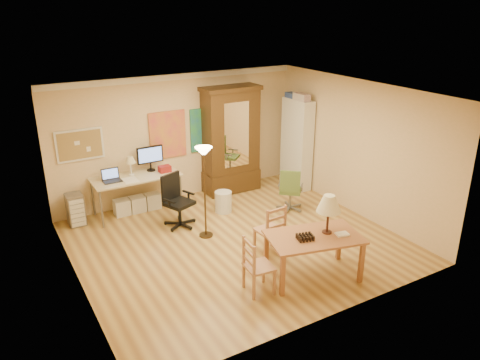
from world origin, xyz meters
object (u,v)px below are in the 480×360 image
office_chair_black (178,212)px  office_chair_green (290,199)px  dining_table (319,227)px  computer_desk (138,190)px  bookshelf (297,144)px  armoire (231,147)px

office_chair_black → office_chair_green: (2.28, -0.51, -0.03)m
dining_table → computer_desk: 4.10m
dining_table → office_chair_green: (1.08, 2.22, -0.60)m
bookshelf → dining_table: bearing=-121.4°
office_chair_black → armoire: 2.21m
office_chair_black → office_chair_green: size_ratio=1.12×
armoire → bookshelf: bearing=-21.6°
office_chair_green → computer_desk: bearing=150.9°
computer_desk → office_chair_black: (0.45, -1.01, -0.21)m
computer_desk → bookshelf: bookshelf is taller
bookshelf → office_chair_green: bearing=-131.0°
computer_desk → bookshelf: size_ratio=0.85×
computer_desk → office_chair_green: 3.13m
dining_table → armoire: bearing=81.5°
armoire → office_chair_green: bearing=-72.1°
office_chair_green → armoire: size_ratio=0.39×
bookshelf → computer_desk: bearing=172.4°
computer_desk → office_chair_green: bearing=-29.1°
dining_table → bookshelf: bookshelf is taller
office_chair_black → office_chair_green: bearing=-12.6°
dining_table → armoire: 3.86m
computer_desk → bookshelf: 3.70m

